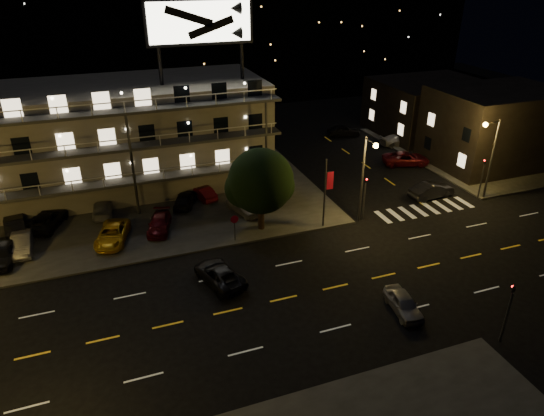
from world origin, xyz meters
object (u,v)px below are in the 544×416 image
object	(u,v)px
tree	(260,183)
lot_car_4	(244,206)
lot_car_2	(112,234)
road_car_west	(219,274)
road_car_east	(403,303)
side_car_0	(432,190)
lot_car_7	(103,208)

from	to	relation	value
tree	lot_car_4	bearing A→B (deg)	98.03
lot_car_2	road_car_west	bearing A→B (deg)	-34.85
road_car_east	side_car_0	bearing A→B (deg)	55.30
side_car_0	road_car_east	size ratio (longest dim) A/B	1.26
tree	lot_car_2	size ratio (longest dim) A/B	1.50
tree	road_car_west	xyz separation A→B (m)	(-5.34, -6.35, -3.78)
road_car_west	lot_car_2	bearing A→B (deg)	-66.45
tree	side_car_0	size ratio (longest dim) A/B	1.55
side_car_0	road_car_east	xyz separation A→B (m)	(-12.72, -14.23, -0.14)
tree	side_car_0	xyz separation A→B (m)	(18.04, 0.45, -3.69)
tree	lot_car_2	bearing A→B (deg)	170.27
road_car_east	lot_car_2	bearing A→B (deg)	145.00
tree	lot_car_4	size ratio (longest dim) A/B	1.76
side_car_0	road_car_west	bearing A→B (deg)	100.74
lot_car_2	road_car_east	xyz separation A→B (m)	(17.56, -15.87, -0.19)
lot_car_2	lot_car_4	distance (m)	11.83
side_car_0	road_car_west	world-z (taller)	side_car_0
side_car_0	tree	bearing A→B (deg)	85.97
lot_car_2	side_car_0	world-z (taller)	side_car_0
lot_car_4	road_car_east	world-z (taller)	lot_car_4
lot_car_2	side_car_0	size ratio (longest dim) A/B	1.03
side_car_0	road_car_west	distance (m)	24.35
tree	lot_car_7	distance (m)	15.27
lot_car_7	side_car_0	bearing A→B (deg)	171.40
lot_car_7	road_car_east	size ratio (longest dim) A/B	1.16
lot_car_4	road_car_west	world-z (taller)	lot_car_4
side_car_0	road_car_east	distance (m)	19.09
lot_car_2	side_car_0	xyz separation A→B (m)	(30.29, -1.64, -0.05)
tree	road_car_west	world-z (taller)	tree
tree	lot_car_2	xyz separation A→B (m)	(-12.24, 2.10, -3.64)
road_car_east	road_car_west	world-z (taller)	road_car_west
lot_car_2	lot_car_4	bearing A→B (deg)	22.08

